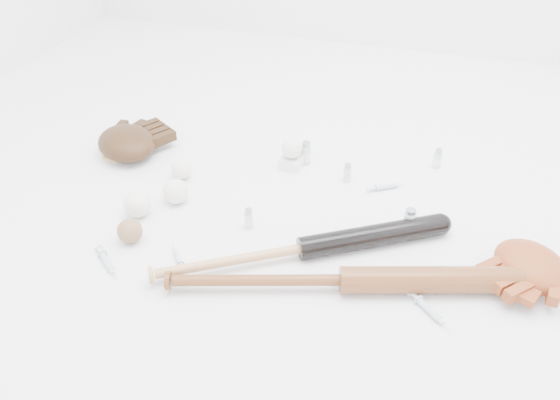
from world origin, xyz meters
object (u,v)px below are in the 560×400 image
(bat_wood, at_px, (344,280))
(glove_dark, at_px, (127,143))
(pedestal, at_px, (292,162))
(bat_dark, at_px, (303,248))

(bat_wood, relative_size, glove_dark, 3.54)
(glove_dark, bearing_deg, pedestal, 41.47)
(bat_wood, xyz_separation_m, pedestal, (-0.29, 0.52, -0.02))
(bat_dark, bearing_deg, bat_wood, -65.31)
(bat_dark, distance_m, pedestal, 0.46)
(bat_dark, distance_m, glove_dark, 0.81)
(bat_dark, relative_size, bat_wood, 0.91)
(bat_wood, bearing_deg, bat_dark, 128.96)
(bat_wood, bearing_deg, pedestal, 101.96)
(bat_wood, distance_m, glove_dark, 0.97)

